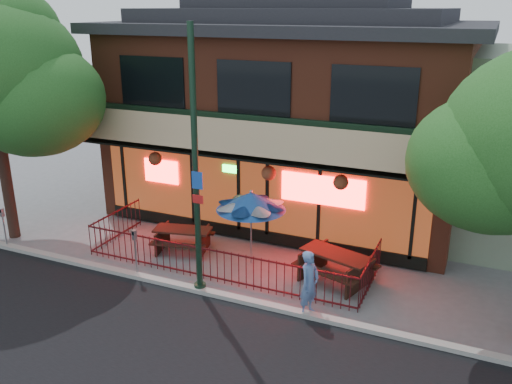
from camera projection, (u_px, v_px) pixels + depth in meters
ground at (207, 284)px, 15.08m from camera, size 80.00×80.00×0.00m
curb at (198, 290)px, 14.63m from camera, size 80.00×0.25×0.12m
restaurant_building at (297, 98)px, 19.89m from camera, size 12.96×9.49×8.05m
patio_fence at (215, 256)px, 15.31m from camera, size 8.44×2.62×1.00m
street_light at (196, 180)px, 13.70m from camera, size 0.43×0.32×7.00m
picnic_table_left at (183, 236)px, 16.95m from camera, size 2.01×1.70×0.75m
picnic_table_right at (336, 263)px, 15.05m from camera, size 2.35×2.04×0.85m
patio_umbrella at (251, 201)px, 15.64m from camera, size 2.03×2.03×2.33m
pedestrian at (309, 283)px, 13.33m from camera, size 0.56×0.71×1.71m
parking_meter_near at (135, 245)px, 15.20m from camera, size 0.15×0.13×1.42m
parking_meter_far at (3, 221)px, 17.03m from camera, size 0.13×0.11×1.34m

